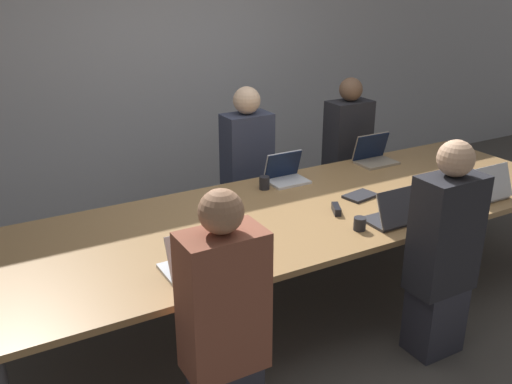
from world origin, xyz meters
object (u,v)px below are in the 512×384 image
Objects in this scene: person_near_left at (224,328)px; laptop_near_midright at (394,214)px; person_near_midright at (443,255)px; stapler at (336,209)px; laptop_far_center at (285,173)px; person_far_right at (347,155)px; laptop_near_right at (487,189)px; person_far_center at (247,171)px; laptop_near_left at (196,260)px; bottle_near_left at (228,235)px; cup_near_midright at (360,224)px; laptop_far_right at (374,154)px; cup_far_center at (264,183)px.

laptop_near_midright is at bearing -163.63° from person_near_left.
person_near_midright reaches higher than stapler.
laptop_far_center is 1.05m from person_far_right.
stapler is (-1.10, 0.33, -0.05)m from laptop_near_right.
laptop_near_left is at bearing -127.49° from person_far_center.
person_near_midright is 5.10× the size of bottle_near_left.
person_near_midright is at bearing -44.73° from stapler.
laptop_near_midright reaches higher than cup_near_midright.
laptop_far_center is 1.92m from person_near_left.
person_near_midright is 4.12× the size of laptop_far_right.
laptop_far_center is at bearing -79.55° from laptop_near_midright.
laptop_far_right reaches higher than stapler.
person_far_center reaches higher than cup_far_center.
bottle_near_left reaches higher than laptop_far_center.
laptop_far_right is 2.32m from laptop_near_left.
laptop_far_right is at bearing 1.41° from laptop_far_center.
person_far_center is (-0.31, 1.89, 0.01)m from person_near_midright.
cup_near_midright is 0.85× the size of cup_far_center.
person_far_center is 1.88m from laptop_near_right.
cup_near_midright is 0.55× the size of stapler.
laptop_near_midright is at bearing -66.49° from cup_far_center.
laptop_near_right is (1.16, -1.48, 0.12)m from person_far_center.
person_far_right is (1.02, 1.42, -0.10)m from cup_near_midright.
cup_far_center is (-0.45, 1.36, 0.10)m from person_near_midright.
laptop_far_center is 0.91× the size of laptop_far_right.
cup_far_center is 0.65× the size of stapler.
laptop_near_left is (-1.41, 0.45, 0.12)m from person_near_midright.
person_near_midright is 1.48m from person_near_left.
laptop_near_midright is at bearing -124.45° from laptop_far_right.
cup_near_midright is 0.06× the size of person_far_center.
person_near_midright is at bearing -115.28° from laptop_far_right.
cup_near_midright is at bearing -7.72° from laptop_near_midright.
person_near_left is (-1.19, -0.46, -0.10)m from cup_near_midright.
person_far_center reaches higher than laptop_near_midright.
person_near_midright is 9.03× the size of stapler.
cup_far_center is (-0.16, 0.92, 0.01)m from cup_near_midright.
person_far_right is (0.05, 0.41, -0.13)m from laptop_far_right.
laptop_far_center is at bearing -140.67° from laptop_near_left.
person_far_right is at bearing 54.50° from cup_near_midright.
laptop_far_center is at bearing 86.20° from cup_near_midright.
laptop_near_right is (1.14, -0.03, 0.03)m from cup_near_midright.
laptop_far_right is (0.99, -0.44, 0.11)m from person_far_center.
laptop_near_left is (-1.13, 0.01, 0.03)m from cup_near_midright.
laptop_near_midright is 0.96× the size of laptop_far_right.
laptop_far_center is 0.22× the size of person_near_left.
cup_near_midright is 0.24× the size of laptop_near_left.
person_near_left is 1.45m from stapler.
bottle_near_left is (-1.84, -0.88, 0.05)m from laptop_far_right.
laptop_far_center is at bearing -79.40° from person_far_center.
person_far_center is 2.24m from person_near_left.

